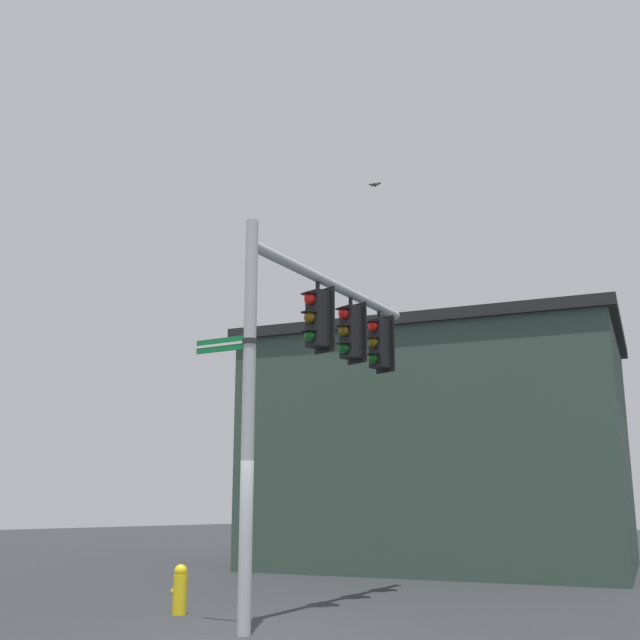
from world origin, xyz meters
name	(u,v)px	position (x,y,z in m)	size (l,w,h in m)	color
ground_plane	(244,636)	(0.00, 0.00, 0.00)	(80.00, 80.00, 0.00)	#2D3033
signal_pole	(248,416)	(0.00, 0.00, 3.19)	(0.20, 0.20, 6.37)	#ADB2B7
mast_arm	(336,286)	(0.97, -2.70, 5.96)	(0.19, 0.19, 5.74)	#ADB2B7
traffic_light_nearest_pole	(317,319)	(0.73, -2.01, 5.16)	(0.54, 0.49, 1.31)	black
traffic_light_mid_inner	(350,332)	(1.18, -3.27, 5.16)	(0.54, 0.49, 1.31)	black
traffic_light_mid_outer	(379,343)	(1.63, -4.52, 5.16)	(0.54, 0.49, 1.31)	black
street_name_sign	(232,344)	(0.32, 0.11, 4.36)	(1.12, 0.50, 0.22)	#147238
bird_flying	(375,185)	(0.82, -3.68, 8.30)	(0.23, 0.20, 0.07)	#4C4742
storefront_building	(445,449)	(5.37, -11.01, 3.35)	(12.88, 12.01, 6.68)	#33473D
fire_hydrant	(180,589)	(2.40, -0.34, 0.42)	(0.35, 0.24, 0.82)	yellow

